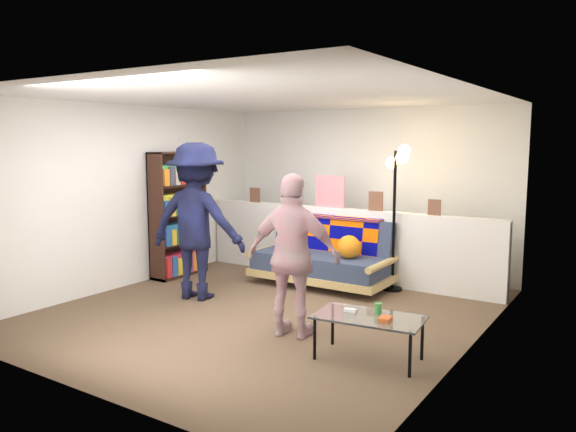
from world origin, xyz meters
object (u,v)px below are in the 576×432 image
Objects in this scene: bookshelf at (178,218)px; person_left at (197,221)px; coffee_table at (370,319)px; person_right at (293,256)px; futon_sofa at (324,257)px; floor_lamp at (397,188)px.

person_left is at bearing -35.80° from bookshelf.
person_left is (-2.63, 0.68, 0.58)m from coffee_table.
futon_sofa is at bearing -78.92° from person_right.
bookshelf is at bearing -162.21° from futon_sofa.
bookshelf is at bearing 158.80° from coffee_table.
bookshelf is at bearing -48.03° from person_left.
person_right is at bearing -69.06° from futon_sofa.
bookshelf is 3.04m from person_right.
futon_sofa is 1.16× the size of person_right.
floor_lamp reaches higher than bookshelf.
floor_lamp is at bearing 107.09° from coffee_table.
floor_lamp is (-0.72, 2.35, 0.96)m from coffee_table.
futon_sofa is 1.81m from person_left.
person_left is (1.03, -0.74, 0.13)m from bookshelf.
coffee_table is 1.01m from person_right.
bookshelf is (-2.03, -0.65, 0.45)m from futon_sofa.
person_right is at bearing -94.45° from floor_lamp.
bookshelf reaches higher than person_right.
coffee_table is (3.66, -1.42, -0.46)m from bookshelf.
person_left is at bearing 165.58° from coffee_table.
futon_sofa reaches higher than coffee_table.
coffee_table is at bearing -51.84° from futon_sofa.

